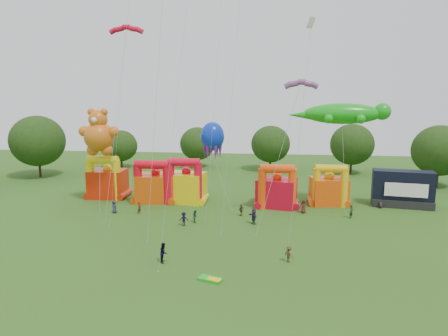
# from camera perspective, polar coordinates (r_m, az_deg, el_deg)

# --- Properties ---
(ground) EXTENTS (160.00, 160.00, 0.00)m
(ground) POSITION_cam_1_polar(r_m,az_deg,el_deg) (34.48, -7.48, -16.97)
(ground) COLOR #305819
(ground) RESTS_ON ground
(tree_ring) EXTENTS (122.76, 124.86, 12.07)m
(tree_ring) POSITION_cam_1_polar(r_m,az_deg,el_deg) (32.98, -9.47, -6.57)
(tree_ring) COLOR #352314
(tree_ring) RESTS_ON ground
(bouncy_castle_0) EXTENTS (5.40, 4.34, 6.83)m
(bouncy_castle_0) POSITION_cam_1_polar(r_m,az_deg,el_deg) (65.04, -16.35, -1.84)
(bouncy_castle_0) COLOR red
(bouncy_castle_0) RESTS_ON ground
(bouncy_castle_1) EXTENTS (6.15, 5.15, 6.55)m
(bouncy_castle_1) POSITION_cam_1_polar(r_m,az_deg,el_deg) (60.91, -9.79, -2.48)
(bouncy_castle_1) COLOR #D3470B
(bouncy_castle_1) RESTS_ON ground
(bouncy_castle_2) EXTENTS (5.82, 4.94, 6.89)m
(bouncy_castle_2) POSITION_cam_1_polar(r_m,az_deg,el_deg) (59.86, -5.43, -2.47)
(bouncy_castle_2) COLOR yellow
(bouncy_castle_2) RESTS_ON ground
(bouncy_castle_3) EXTENTS (6.15, 5.33, 6.42)m
(bouncy_castle_3) POSITION_cam_1_polar(r_m,az_deg,el_deg) (57.70, 7.55, -3.17)
(bouncy_castle_3) COLOR red
(bouncy_castle_3) RESTS_ON ground
(bouncy_castle_4) EXTENTS (5.52, 4.69, 6.16)m
(bouncy_castle_4) POSITION_cam_1_polar(r_m,az_deg,el_deg) (60.43, 14.76, -2.90)
(bouncy_castle_4) COLOR #EB4A0C
(bouncy_castle_4) RESTS_ON ground
(stage_trailer) EXTENTS (8.62, 4.37, 5.27)m
(stage_trailer) POSITION_cam_1_polar(r_m,az_deg,el_deg) (62.97, 24.14, -2.76)
(stage_trailer) COLOR black
(stage_trailer) RESTS_ON ground
(teddy_bear_kite) EXTENTS (6.03, 7.24, 14.11)m
(teddy_bear_kite) POSITION_cam_1_polar(r_m,az_deg,el_deg) (60.41, -17.40, 2.13)
(teddy_bear_kite) COLOR #CC6216
(teddy_bear_kite) RESTS_ON ground
(gecko_kite) EXTENTS (14.29, 7.02, 14.89)m
(gecko_kite) POSITION_cam_1_polar(r_m,az_deg,el_deg) (58.85, 16.61, 6.36)
(gecko_kite) COLOR #169F16
(gecko_kite) RESTS_ON ground
(octopus_kite) EXTENTS (5.49, 7.78, 12.03)m
(octopus_kite) POSITION_cam_1_polar(r_m,az_deg,el_deg) (58.40, -0.69, -0.13)
(octopus_kite) COLOR #0C2CB7
(octopus_kite) RESTS_ON ground
(parafoil_kites) EXTENTS (27.49, 15.31, 28.95)m
(parafoil_kites) POSITION_cam_1_polar(r_m,az_deg,el_deg) (47.30, -0.76, 4.22)
(parafoil_kites) COLOR red
(parafoil_kites) RESTS_ON ground
(diamond_kites) EXTENTS (23.95, 22.38, 36.71)m
(diamond_kites) POSITION_cam_1_polar(r_m,az_deg,el_deg) (46.11, -2.81, 9.52)
(diamond_kites) COLOR red
(diamond_kites) RESTS_ON ground
(folded_kite_bundle) EXTENTS (2.22, 1.62, 0.31)m
(folded_kite_bundle) POSITION_cam_1_polar(r_m,az_deg,el_deg) (35.76, -1.95, -15.59)
(folded_kite_bundle) COLOR green
(folded_kite_bundle) RESTS_ON ground
(spectator_0) EXTENTS (0.99, 0.82, 1.74)m
(spectator_0) POSITION_cam_1_polar(r_m,az_deg,el_deg) (56.57, -15.41, -5.36)
(spectator_0) COLOR #2B2E47
(spectator_0) RESTS_ON ground
(spectator_1) EXTENTS (0.55, 0.68, 1.62)m
(spectator_1) POSITION_cam_1_polar(r_m,az_deg,el_deg) (55.47, -12.00, -5.59)
(spectator_1) COLOR #511F17
(spectator_1) RESTS_ON ground
(spectator_2) EXTENTS (0.79, 0.91, 1.59)m
(spectator_2) POSITION_cam_1_polar(r_m,az_deg,el_deg) (50.73, -4.11, -6.90)
(spectator_2) COLOR #1D4832
(spectator_2) RESTS_ON ground
(spectator_3) EXTENTS (1.20, 0.80, 1.73)m
(spectator_3) POSITION_cam_1_polar(r_m,az_deg,el_deg) (49.56, -5.77, -7.26)
(spectator_3) COLOR black
(spectator_3) RESTS_ON ground
(spectator_4) EXTENTS (0.91, 0.90, 1.54)m
(spectator_4) POSITION_cam_1_polar(r_m,az_deg,el_deg) (53.40, 2.49, -6.03)
(spectator_4) COLOR #423D1A
(spectator_4) RESTS_ON ground
(spectator_5) EXTENTS (1.44, 1.82, 1.93)m
(spectator_5) POSITION_cam_1_polar(r_m,az_deg,el_deg) (50.09, 4.24, -6.93)
(spectator_5) COLOR #262640
(spectator_5) RESTS_ON ground
(spectator_6) EXTENTS (0.99, 0.72, 1.86)m
(spectator_6) POSITION_cam_1_polar(r_m,az_deg,el_deg) (55.53, 11.26, -5.42)
(spectator_6) COLOR #4F2016
(spectator_6) RESTS_ON ground
(spectator_7) EXTENTS (0.73, 0.79, 1.82)m
(spectator_7) POSITION_cam_1_polar(r_m,az_deg,el_deg) (54.85, 17.74, -5.93)
(spectator_7) COLOR #173B1D
(spectator_7) RESTS_ON ground
(spectator_8) EXTENTS (0.85, 1.03, 1.93)m
(spectator_8) POSITION_cam_1_polar(r_m,az_deg,el_deg) (39.45, -8.62, -11.84)
(spectator_8) COLOR black
(spectator_8) RESTS_ON ground
(spectator_9) EXTENTS (1.13, 1.18, 1.61)m
(spectator_9) POSITION_cam_1_polar(r_m,az_deg,el_deg) (39.58, 9.25, -12.04)
(spectator_9) COLOR #47351C
(spectator_9) RESTS_ON ground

